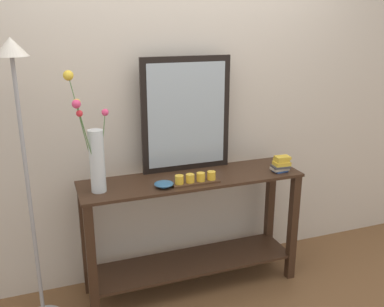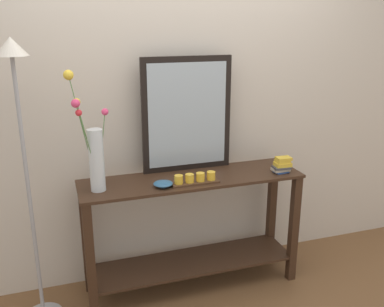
% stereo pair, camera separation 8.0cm
% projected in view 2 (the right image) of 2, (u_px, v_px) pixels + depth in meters
% --- Properties ---
extents(ground_plane, '(7.00, 6.00, 0.02)m').
position_uv_depth(ground_plane, '(192.00, 285.00, 3.13)').
color(ground_plane, brown).
extents(wall_back, '(6.40, 0.08, 2.70)m').
position_uv_depth(wall_back, '(178.00, 93.00, 3.01)').
color(wall_back, beige).
rests_on(wall_back, ground).
extents(console_table, '(1.51, 0.41, 0.83)m').
position_uv_depth(console_table, '(192.00, 222.00, 2.98)').
color(console_table, '#382316').
rests_on(console_table, ground).
extents(mirror_leaning, '(0.63, 0.03, 0.79)m').
position_uv_depth(mirror_leaning, '(187.00, 115.00, 2.92)').
color(mirror_leaning, black).
rests_on(mirror_leaning, console_table).
extents(tall_vase_left, '(0.25, 0.21, 0.74)m').
position_uv_depth(tall_vase_left, '(94.00, 151.00, 2.59)').
color(tall_vase_left, silver).
rests_on(tall_vase_left, console_table).
extents(candle_tray, '(0.32, 0.09, 0.07)m').
position_uv_depth(candle_tray, '(195.00, 179.00, 2.77)').
color(candle_tray, '#472D1C').
rests_on(candle_tray, console_table).
extents(decorative_bowl, '(0.12, 0.12, 0.04)m').
position_uv_depth(decorative_bowl, '(163.00, 184.00, 2.71)').
color(decorative_bowl, '#2D5B84').
rests_on(decorative_bowl, console_table).
extents(book_stack, '(0.13, 0.09, 0.11)m').
position_uv_depth(book_stack, '(282.00, 165.00, 2.96)').
color(book_stack, '#2D519E').
rests_on(book_stack, console_table).
extents(floor_lamp, '(0.24, 0.24, 1.76)m').
position_uv_depth(floor_lamp, '(22.00, 141.00, 2.42)').
color(floor_lamp, '#9E9EA3').
rests_on(floor_lamp, ground).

